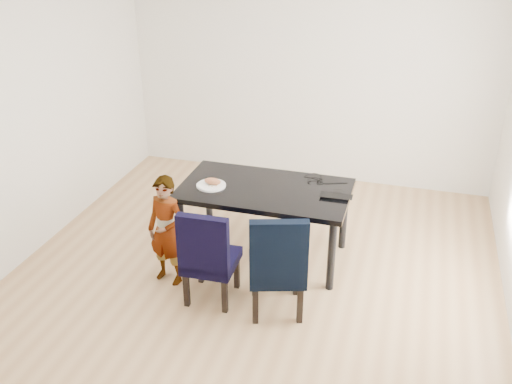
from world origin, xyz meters
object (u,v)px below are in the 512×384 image
(chair_left, at_px, (211,253))
(laptop, at_px, (337,194))
(plate, at_px, (211,185))
(chair_right, at_px, (277,261))
(child, at_px, (167,231))
(dining_table, at_px, (265,222))

(chair_left, relative_size, laptop, 3.07)
(chair_left, xyz_separation_m, plate, (-0.24, 0.67, 0.30))
(chair_right, relative_size, laptop, 3.28)
(child, bearing_deg, chair_left, -4.15)
(laptop, bearing_deg, chair_right, 64.37)
(dining_table, distance_m, laptop, 0.78)
(dining_table, relative_size, chair_right, 1.65)
(chair_right, relative_size, plate, 3.45)
(chair_left, bearing_deg, laptop, 38.94)
(chair_right, height_order, laptop, chair_right)
(plate, bearing_deg, dining_table, 12.00)
(chair_left, height_order, plate, chair_left)
(chair_left, height_order, laptop, chair_left)
(dining_table, distance_m, chair_left, 0.83)
(chair_left, xyz_separation_m, child, (-0.47, 0.13, 0.07))
(dining_table, height_order, laptop, laptop)
(child, bearing_deg, laptop, 36.96)
(dining_table, xyz_separation_m, chair_left, (-0.26, -0.78, 0.08))
(laptop, bearing_deg, dining_table, 0.45)
(laptop, bearing_deg, plate, 4.54)
(chair_right, bearing_deg, child, 155.63)
(child, xyz_separation_m, laptop, (1.41, 0.68, 0.24))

